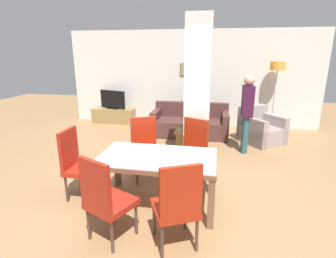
% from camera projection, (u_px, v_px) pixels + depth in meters
% --- Properties ---
extents(ground_plane, '(18.00, 18.00, 0.00)m').
position_uv_depth(ground_plane, '(158.00, 203.00, 3.73)').
color(ground_plane, '#946D46').
extents(back_wall, '(7.20, 0.09, 2.70)m').
position_uv_depth(back_wall, '(191.00, 79.00, 7.56)').
color(back_wall, silver).
rests_on(back_wall, ground_plane).
extents(divider_pillar, '(0.45, 0.38, 2.70)m').
position_uv_depth(divider_pillar, '(197.00, 94.00, 4.66)').
color(divider_pillar, silver).
rests_on(divider_pillar, ground_plane).
extents(dining_table, '(1.59, 0.92, 0.72)m').
position_uv_depth(dining_table, '(157.00, 166.00, 3.57)').
color(dining_table, brown).
rests_on(dining_table, ground_plane).
extents(dining_chair_near_left, '(0.61, 0.61, 1.02)m').
position_uv_depth(dining_chair_near_left, '(105.00, 198.00, 2.84)').
color(dining_chair_near_left, maroon).
rests_on(dining_chair_near_left, ground_plane).
extents(dining_chair_head_left, '(0.46, 0.46, 1.02)m').
position_uv_depth(dining_chair_head_left, '(78.00, 162.00, 3.79)').
color(dining_chair_head_left, maroon).
rests_on(dining_chair_head_left, ground_plane).
extents(dining_chair_far_right, '(0.61, 0.61, 1.02)m').
position_uv_depth(dining_chair_far_right, '(192.00, 148.00, 4.33)').
color(dining_chair_far_right, maroon).
rests_on(dining_chair_far_right, ground_plane).
extents(dining_chair_far_left, '(0.61, 0.61, 1.02)m').
position_uv_depth(dining_chair_far_left, '(145.00, 146.00, 4.42)').
color(dining_chair_far_left, '#9C1F0D').
rests_on(dining_chair_far_left, ground_plane).
extents(dining_chair_near_right, '(0.61, 0.61, 1.02)m').
position_uv_depth(dining_chair_near_right, '(177.00, 203.00, 2.73)').
color(dining_chair_near_right, maroon).
rests_on(dining_chair_near_right, ground_plane).
extents(sofa, '(1.93, 0.88, 0.81)m').
position_uv_depth(sofa, '(190.00, 124.00, 6.78)').
color(sofa, '#4C2C29').
rests_on(sofa, ground_plane).
extents(armchair, '(1.15, 1.16, 0.84)m').
position_uv_depth(armchair, '(260.00, 130.00, 6.23)').
color(armchair, gray).
rests_on(armchair, ground_plane).
extents(coffee_table, '(0.56, 0.49, 0.41)m').
position_uv_depth(coffee_table, '(188.00, 139.00, 5.86)').
color(coffee_table, olive).
rests_on(coffee_table, ground_plane).
extents(bottle, '(0.08, 0.08, 0.23)m').
position_uv_depth(bottle, '(184.00, 128.00, 5.71)').
color(bottle, '#194C23').
rests_on(bottle, coffee_table).
extents(tv_stand, '(1.27, 0.40, 0.44)m').
position_uv_depth(tv_stand, '(114.00, 116.00, 8.01)').
color(tv_stand, olive).
rests_on(tv_stand, ground_plane).
extents(tv_screen, '(0.86, 0.33, 0.55)m').
position_uv_depth(tv_screen, '(113.00, 100.00, 7.88)').
color(tv_screen, black).
rests_on(tv_screen, tv_stand).
extents(floor_lamp, '(0.37, 0.37, 1.86)m').
position_uv_depth(floor_lamp, '(277.00, 72.00, 6.77)').
color(floor_lamp, '#B7B7BC').
rests_on(floor_lamp, ground_plane).
extents(standing_person, '(0.22, 0.38, 1.64)m').
position_uv_depth(standing_person, '(247.00, 109.00, 5.43)').
color(standing_person, '#2B5158').
rests_on(standing_person, ground_plane).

